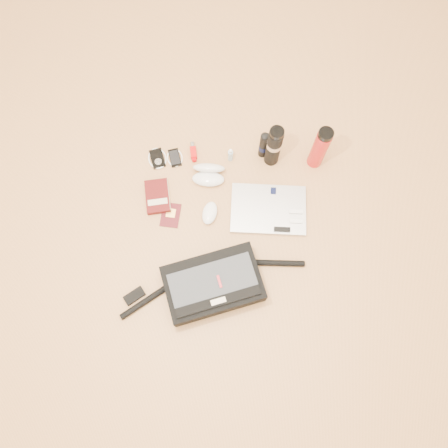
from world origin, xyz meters
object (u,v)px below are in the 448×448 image
object	(u,v)px
thermos_black	(274,146)
messenger_bag	(213,284)
laptop	(269,210)
thermos_red	(320,148)
book	(158,196)

from	to	relation	value
thermos_black	messenger_bag	bearing A→B (deg)	-108.47
laptop	thermos_red	distance (m)	0.39
laptop	messenger_bag	bearing A→B (deg)	-122.90
book	messenger_bag	bearing A→B (deg)	-66.16
messenger_bag	thermos_black	size ratio (longest dim) A/B	2.94
laptop	book	size ratio (longest dim) A/B	1.92
book	thermos_red	size ratio (longest dim) A/B	0.68
messenger_bag	laptop	xyz separation A→B (m)	(0.24, 0.41, -0.04)
laptop	thermos_red	xyz separation A→B (m)	(0.22, 0.30, 0.13)
messenger_bag	thermos_black	distance (m)	0.74
laptop	thermos_red	bearing A→B (deg)	50.74
messenger_bag	thermos_black	xyz separation A→B (m)	(0.23, 0.70, 0.09)
book	thermos_red	xyz separation A→B (m)	(0.79, 0.28, 0.13)
thermos_black	thermos_red	bearing A→B (deg)	2.76
messenger_bag	laptop	distance (m)	0.48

